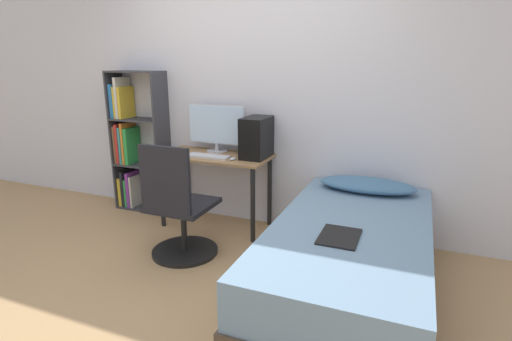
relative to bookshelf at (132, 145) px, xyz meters
name	(u,v)px	position (x,y,z in m)	size (l,w,h in m)	color
ground_plane	(167,297)	(1.37, -1.40, -0.71)	(14.00, 14.00, 0.00)	tan
wall_back	(252,99)	(1.37, 0.16, 0.54)	(8.00, 0.05, 2.50)	silver
desk	(215,167)	(1.09, -0.13, -0.10)	(1.08, 0.53, 0.73)	#997047
bookshelf	(132,145)	(0.00, 0.00, 0.00)	(0.60, 0.28, 1.51)	#38383D
office_chair	(179,215)	(1.12, -0.83, -0.34)	(0.57, 0.57, 0.99)	black
bed	(349,260)	(2.53, -0.88, -0.44)	(1.05, 2.04, 0.54)	#4C3D2D
pillow	(367,185)	(2.53, -0.12, -0.11)	(0.79, 0.36, 0.11)	teal
magazine	(339,237)	(2.50, -1.13, -0.16)	(0.24, 0.32, 0.01)	black
monitor	(217,127)	(1.04, 0.02, 0.27)	(0.62, 0.21, 0.46)	#B7B7BC
keyboard	(208,156)	(1.08, -0.23, 0.03)	(0.42, 0.13, 0.02)	silver
pc_tower	(257,137)	(1.50, -0.06, 0.21)	(0.22, 0.36, 0.38)	black
mouse	(233,159)	(1.34, -0.23, 0.03)	(0.06, 0.09, 0.02)	silver
phone	(176,150)	(0.63, -0.11, 0.02)	(0.07, 0.14, 0.01)	#B7B7BC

